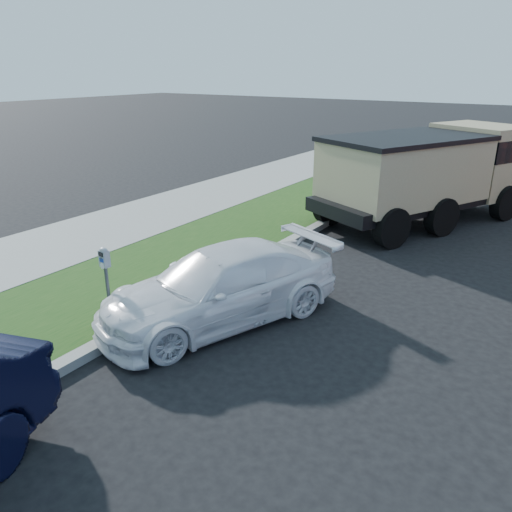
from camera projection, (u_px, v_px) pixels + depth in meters
The scene contains 5 objects.
ground at pixel (296, 355), 7.55m from camera, with size 120.00×120.00×0.00m, color black.
streetside at pixel (135, 246), 11.97m from camera, with size 6.12×50.00×0.15m.
parking_meter at pixel (105, 268), 8.08m from camera, with size 0.18×0.13×1.27m.
white_wagon at pixel (224, 285), 8.47m from camera, with size 1.74×4.28×1.24m, color white.
dump_truck at pixel (432, 170), 13.76m from camera, with size 4.82×6.85×2.53m.
Camera 1 is at (3.10, -5.78, 4.09)m, focal length 35.00 mm.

